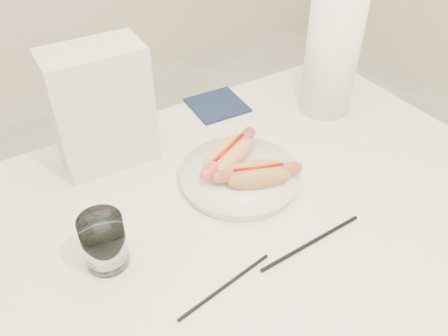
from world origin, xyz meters
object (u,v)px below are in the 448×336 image
table (229,238)px  hotdog_right (258,175)px  hotdog_left (229,155)px  water_glass (104,242)px  paper_towel_roll (331,57)px  plate (240,177)px  napkin_box (101,108)px

table → hotdog_right: size_ratio=7.72×
hotdog_left → water_glass: bearing=172.1°
hotdog_left → hotdog_right: hotdog_left is taller
hotdog_right → paper_towel_roll: bearing=48.1°
table → plate: size_ratio=5.08×
hotdog_right → water_glass: (-0.32, -0.01, 0.01)m
table → paper_towel_roll: bearing=25.7°
water_glass → napkin_box: 0.30m
hotdog_right → paper_towel_roll: 0.37m
plate → napkin_box: bearing=132.8°
plate → water_glass: 0.31m
plate → hotdog_right: (0.01, -0.04, 0.03)m
hotdog_right → napkin_box: (-0.21, 0.25, 0.09)m
table → plate: 0.12m
table → water_glass: 0.26m
water_glass → paper_towel_roll: (0.63, 0.17, 0.09)m
water_glass → paper_towel_roll: size_ratio=0.36×
paper_towel_roll → hotdog_left: bearing=-166.4°
table → plate: (0.07, 0.07, 0.07)m
table → hotdog_left: 0.17m
hotdog_left → paper_towel_roll: size_ratio=0.59×
water_glass → hotdog_left: bearing=17.2°
table → hotdog_left: (0.07, 0.11, 0.10)m
table → hotdog_left: hotdog_left is taller
plate → napkin_box: size_ratio=0.93×
water_glass → napkin_box: size_ratio=0.39×
napkin_box → paper_towel_roll: size_ratio=0.92×
hotdog_left → napkin_box: 0.27m
plate → napkin_box: 0.31m
hotdog_right → napkin_box: 0.34m
hotdog_left → paper_towel_roll: 0.35m
plate → paper_towel_roll: paper_towel_roll is taller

